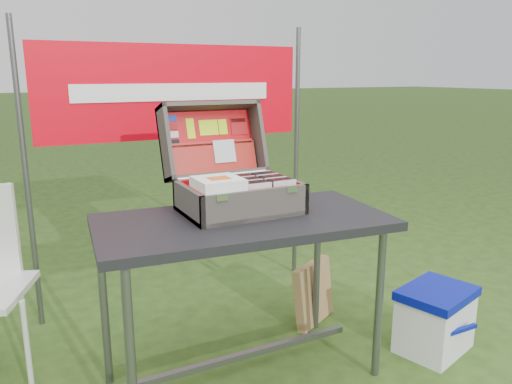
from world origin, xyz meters
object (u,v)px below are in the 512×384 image
suitcase (234,159)px  cardboard_box (313,293)px  table (243,301)px  cooler (435,319)px

suitcase → cardboard_box: suitcase is taller
suitcase → cardboard_box: bearing=16.3°
table → cooler: bearing=-6.7°
cooler → table: bearing=150.7°
table → cardboard_box: (0.60, 0.33, -0.22)m
suitcase → cooler: suitcase is taller
cooler → cardboard_box: (-0.39, 0.54, 0.01)m
table → cooler: (0.99, -0.22, -0.23)m
table → cardboard_box: 0.72m
table → cardboard_box: table is taller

